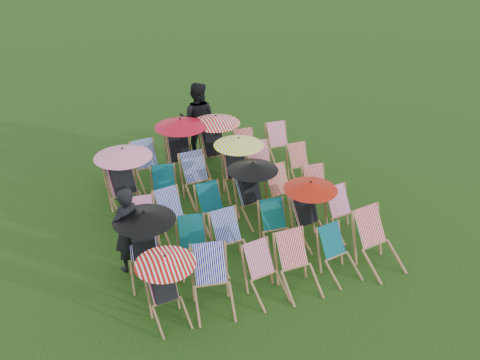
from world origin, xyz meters
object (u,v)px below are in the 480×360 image
object	(u,v)px
person_left	(127,230)
person_rear	(197,119)
deckchair_29	(281,144)
deckchair_0	(167,288)
deckchair_5	(379,242)

from	to	relation	value
person_left	person_rear	size ratio (longest dim) A/B	0.85
deckchair_29	person_rear	world-z (taller)	person_rear
person_rear	deckchair_0	bearing A→B (deg)	94.63
deckchair_0	deckchair_5	xyz separation A→B (m)	(3.91, -0.08, -0.10)
deckchair_0	person_left	bearing A→B (deg)	94.85
deckchair_0	person_left	world-z (taller)	person_left
deckchair_0	person_rear	distance (m)	6.04
deckchair_5	person_rear	size ratio (longest dim) A/B	0.53
person_left	person_rear	distance (m)	4.83
deckchair_0	deckchair_5	size ratio (longest dim) A/B	1.12
deckchair_5	deckchair_0	bearing A→B (deg)	170.22
person_left	deckchair_0	bearing A→B (deg)	72.16
deckchair_0	deckchair_29	xyz separation A→B (m)	(4.10, 4.46, -0.15)
person_left	person_rear	xyz separation A→B (m)	(2.59, 4.07, 0.14)
deckchair_29	person_rear	bearing A→B (deg)	150.52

